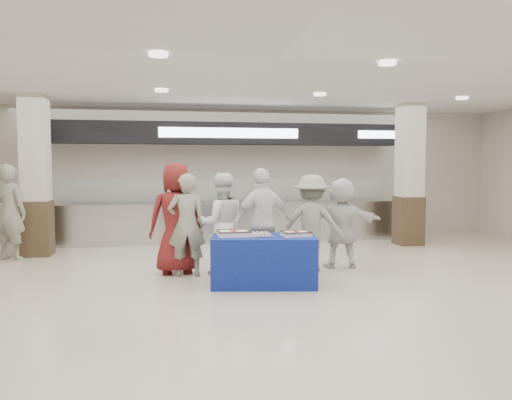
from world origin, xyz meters
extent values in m
plane|color=beige|center=(0.00, 0.00, 0.00)|extent=(14.00, 14.00, 0.00)
cube|color=#B8BBBF|center=(0.00, 5.40, 0.45)|extent=(8.00, 0.80, 0.90)
cube|color=#B8BBBF|center=(0.00, 5.40, 0.92)|extent=(8.00, 0.85, 0.04)
cube|color=white|center=(0.00, 5.10, 1.25)|extent=(7.60, 0.02, 0.50)
cube|color=black|center=(0.00, 5.40, 2.55)|extent=(8.40, 0.70, 0.50)
cube|color=silver|center=(0.00, 5.04, 2.55)|extent=(3.20, 0.03, 0.22)
cube|color=silver|center=(3.80, 5.04, 2.55)|extent=(1.40, 0.03, 0.18)
cube|color=#382919|center=(-4.00, 4.20, 0.55)|extent=(0.55, 0.55, 1.10)
cube|color=beige|center=(-4.00, 4.20, 2.15)|extent=(0.50, 0.50, 2.10)
cube|color=#382919|center=(4.00, 4.20, 0.55)|extent=(0.55, 0.55, 1.10)
cube|color=beige|center=(4.00, 4.20, 2.15)|extent=(0.50, 0.50, 2.10)
cube|color=navy|center=(0.01, 0.94, 0.38)|extent=(1.66, 1.03, 0.75)
cube|color=white|center=(-0.44, 1.03, 0.79)|extent=(0.48, 0.38, 0.07)
cube|color=#4A2D15|center=(-0.44, 1.03, 0.84)|extent=(0.48, 0.38, 0.02)
cylinder|color=#A42217|center=(-0.44, 1.03, 0.83)|extent=(0.11, 0.11, 0.01)
cube|color=white|center=(0.48, 0.86, 0.78)|extent=(0.43, 0.34, 0.06)
cube|color=#4A2D15|center=(0.48, 0.86, 0.83)|extent=(0.43, 0.34, 0.02)
cylinder|color=#A42217|center=(0.48, 0.86, 0.82)|extent=(0.10, 0.10, 0.01)
cube|color=#B3B3B8|center=(-0.04, 0.92, 0.76)|extent=(0.34, 0.26, 0.01)
imported|color=maroon|center=(-1.27, 2.01, 0.93)|extent=(0.95, 0.66, 1.86)
imported|color=gray|center=(-1.11, 1.79, 0.84)|extent=(0.62, 0.42, 1.68)
imported|color=white|center=(-0.54, 1.87, 0.84)|extent=(0.87, 0.71, 1.69)
imported|color=white|center=(0.12, 1.65, 0.88)|extent=(1.12, 0.72, 1.77)
imported|color=gray|center=(1.01, 1.82, 0.83)|extent=(1.21, 0.94, 1.65)
imported|color=white|center=(1.61, 2.02, 0.80)|extent=(1.53, 0.67, 1.59)
imported|color=gray|center=(-4.39, 3.80, 0.92)|extent=(0.79, 0.68, 1.84)
camera|label=1|loc=(-1.40, -6.35, 1.81)|focal=35.00mm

